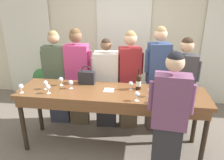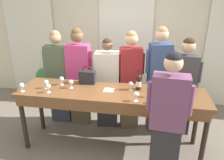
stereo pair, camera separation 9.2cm
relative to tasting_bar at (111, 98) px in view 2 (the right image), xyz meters
name	(u,v)px [view 2 (the right image)]	position (x,y,z in m)	size (l,w,h in m)	color
ground_plane	(111,145)	(0.00, 0.02, -0.88)	(18.00, 18.00, 0.00)	#70665B
wall_back	(126,39)	(0.00, 1.92, 0.52)	(12.00, 0.06, 2.80)	beige
curtain_panel_left	(31,39)	(-2.23, 1.85, 0.47)	(1.15, 0.03, 2.69)	white
curtain_panel_center	(126,42)	(0.00, 1.85, 0.47)	(1.15, 0.03, 2.69)	white
tasting_bar	(111,98)	(0.00, 0.00, 0.00)	(2.79, 0.71, 0.97)	brown
wine_bottle	(139,82)	(0.39, 0.15, 0.22)	(0.08, 0.08, 0.33)	black
handbag	(87,77)	(-0.43, 0.27, 0.20)	(0.25, 0.12, 0.30)	#232328
wine_glass_front_left	(150,91)	(0.56, -0.08, 0.19)	(0.07, 0.07, 0.13)	white
wine_glass_front_mid	(48,86)	(-0.89, -0.18, 0.19)	(0.07, 0.07, 0.13)	white
wine_glass_front_right	(46,83)	(-0.99, -0.04, 0.19)	(0.07, 0.07, 0.13)	white
wine_glass_center_left	(136,95)	(0.38, -0.24, 0.19)	(0.07, 0.07, 0.13)	white
wine_glass_center_mid	(157,97)	(0.66, -0.26, 0.19)	(0.07, 0.07, 0.13)	white
wine_glass_center_right	(22,86)	(-1.28, -0.21, 0.19)	(0.07, 0.07, 0.13)	white
wine_glass_back_left	(62,79)	(-0.81, 0.14, 0.19)	(0.07, 0.07, 0.13)	white
wine_glass_back_mid	(71,82)	(-0.62, 0.04, 0.19)	(0.07, 0.07, 0.13)	white
wine_glass_back_right	(131,84)	(0.28, 0.12, 0.19)	(0.07, 0.07, 0.13)	white
napkin	(109,90)	(-0.04, 0.05, 0.10)	(0.15, 0.15, 0.00)	white
guest_olive_jacket	(59,77)	(-1.09, 0.66, 0.03)	(0.53, 0.25, 1.74)	#383D51
guest_pink_top	(79,76)	(-0.70, 0.66, 0.06)	(0.52, 0.26, 1.79)	brown
guest_cream_sweater	(107,84)	(-0.18, 0.66, -0.06)	(0.54, 0.31, 1.63)	#28282D
guest_striped_shirt	(130,79)	(0.22, 0.66, 0.06)	(0.48, 0.31, 1.77)	brown
guest_navy_coat	(158,79)	(0.70, 0.66, 0.09)	(0.46, 0.33, 1.85)	#473833
guest_beige_cap	(184,86)	(1.12, 0.66, 0.00)	(0.52, 0.29, 1.69)	#28282D
host_pouring	(167,121)	(0.78, -0.57, 0.03)	(0.52, 0.26, 1.75)	#28282D
potted_plant	(44,82)	(-1.87, 1.54, -0.49)	(0.34, 0.34, 0.73)	#935B3D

